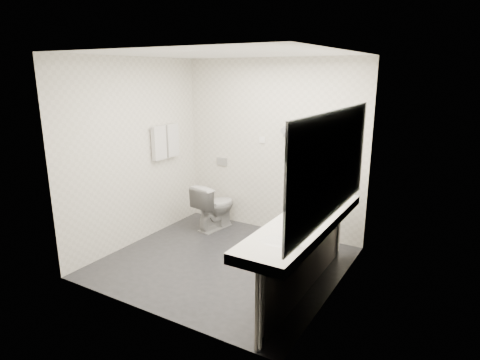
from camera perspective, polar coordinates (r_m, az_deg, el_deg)
The scene contains 31 objects.
floor at distance 5.17m, azimuth -2.32°, elevation -11.46°, with size 2.80×2.80×0.00m, color #25262B.
ceiling at distance 4.63m, azimuth -2.66°, elevation 17.41°, with size 2.80×2.80×0.00m, color white.
wall_back at distance 5.86m, azimuth 4.48°, elevation 4.60°, with size 2.80×2.80×0.00m, color silver.
wall_front at distance 3.76m, azimuth -13.33°, elevation -1.68°, with size 2.80×2.80×0.00m, color silver.
wall_left at distance 5.62m, azimuth -14.56°, elevation 3.71°, with size 2.60×2.60×0.00m, color silver.
wall_right at distance 4.18m, azimuth 13.85°, elevation -0.07°, with size 2.60×2.60×0.00m, color silver.
vanity_counter at distance 4.22m, azimuth 9.07°, elevation -6.10°, with size 0.55×2.20×0.10m, color white.
vanity_panel at distance 4.38m, azimuth 9.15°, elevation -11.36°, with size 0.03×2.15×0.75m, color gray.
vanity_post_near at distance 3.54m, azimuth 3.05°, elevation -18.08°, with size 0.06×0.06×0.75m, color silver.
vanity_post_far at distance 5.27m, azimuth 13.68°, elevation -6.90°, with size 0.06×0.06×0.75m, color silver.
mirror at distance 3.95m, azimuth 12.97°, elevation 2.11°, with size 0.02×2.20×1.05m, color #B2BCC6.
basin_near at distance 3.65m, azimuth 5.26°, elevation -8.82°, with size 0.40×0.31×0.05m, color white.
basin_far at distance 4.78m, azimuth 11.99°, elevation -3.23°, with size 0.40×0.31×0.05m, color white.
faucet_near at distance 3.54m, azimuth 8.17°, elevation -8.09°, with size 0.04×0.04×0.15m, color silver.
faucet_far at distance 4.70m, azimuth 14.30°, elevation -2.54°, with size 0.04×0.04×0.15m, color silver.
soap_bottle_a at distance 4.26m, azimuth 10.65°, elevation -4.40°, with size 0.05×0.05×0.12m, color beige.
soap_bottle_b at distance 4.26m, azimuth 10.44°, elevation -4.46°, with size 0.08×0.08×0.10m, color beige.
soap_bottle_c at distance 4.03m, azimuth 9.13°, elevation -5.55°, with size 0.04×0.04×0.11m, color beige.
glass_left at distance 4.35m, azimuth 11.80°, elevation -4.18°, with size 0.05×0.05×0.10m, color silver.
toilet at distance 6.10m, azimuth -3.58°, elevation -3.68°, with size 0.39×0.69×0.70m, color white.
flush_plate at distance 6.32m, azimuth -2.57°, elevation 2.62°, with size 0.18×0.02×0.12m, color #B2B5BA.
pedal_bin at distance 5.68m, azimuth 5.48°, elevation -7.54°, with size 0.19×0.19×0.27m, color #B2B5BA.
bin_lid at distance 5.62m, azimuth 5.51°, elevation -6.20°, with size 0.19×0.19×0.01m, color #B2B5BA.
towel_rail at distance 5.94m, azimuth -10.65°, elevation 7.45°, with size 0.02×0.02×0.62m, color silver.
towel_near at distance 5.86m, azimuth -11.37°, elevation 5.14°, with size 0.07×0.24×0.48m, color silver.
towel_far at distance 6.07m, azimuth -9.61°, elevation 5.56°, with size 0.07×0.24×0.48m, color silver.
dryer_cradle at distance 5.69m, azimuth 6.67°, elevation 6.78°, with size 0.10×0.04×0.14m, color gray.
dryer_barrel at distance 5.62m, azimuth 6.39°, elevation 7.00°, with size 0.08×0.08×0.14m, color gray.
dryer_cord at distance 5.72m, azimuth 6.53°, elevation 4.28°, with size 0.02×0.02×0.35m, color black.
switch_plate_a at distance 5.90m, azimuth 3.14°, elevation 5.68°, with size 0.09×0.02×0.09m, color white.
switch_plate_b at distance 5.61m, azimuth 9.50°, elevation 5.02°, with size 0.09×0.02×0.09m, color white.
Camera 1 is at (2.53, -3.88, 2.31)m, focal length 30.22 mm.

